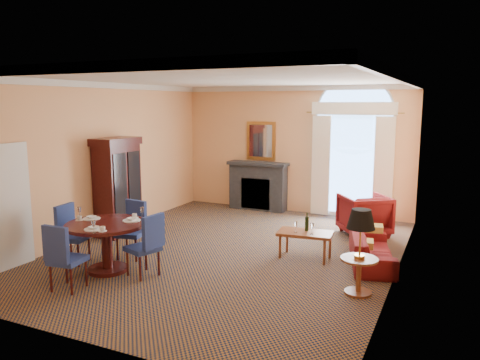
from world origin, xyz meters
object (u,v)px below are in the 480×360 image
at_px(dining_table, 106,236).
at_px(armchair, 364,215).
at_px(side_table, 360,240).
at_px(coffee_table, 305,234).
at_px(armoire, 118,188).
at_px(sofa, 372,250).

bearing_deg(dining_table, armchair, 49.61).
bearing_deg(side_table, coffee_table, 134.58).
relative_size(coffee_table, side_table, 0.82).
bearing_deg(coffee_table, armchair, 65.12).
height_order(dining_table, armchair, dining_table).
distance_m(armoire, dining_table, 2.39).
distance_m(armoire, sofa, 5.33).
relative_size(armchair, coffee_table, 0.93).
xyz_separation_m(sofa, side_table, (0.05, -1.42, 0.56)).
bearing_deg(sofa, armoire, 78.59).
bearing_deg(armchair, coffee_table, 36.23).
xyz_separation_m(armoire, coffee_table, (4.13, 0.10, -0.54)).
height_order(dining_table, coffee_table, dining_table).
distance_m(dining_table, coffee_table, 3.45).
bearing_deg(sofa, side_table, 167.21).
distance_m(coffee_table, side_table, 1.73).
bearing_deg(armchair, sofa, 68.96).
bearing_deg(armchair, dining_table, 14.16).
height_order(armoire, sofa, armoire).
distance_m(armoire, armchair, 5.28).
xyz_separation_m(armoire, dining_table, (1.35, -1.93, -0.39)).
xyz_separation_m(dining_table, side_table, (3.97, 0.82, 0.21)).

